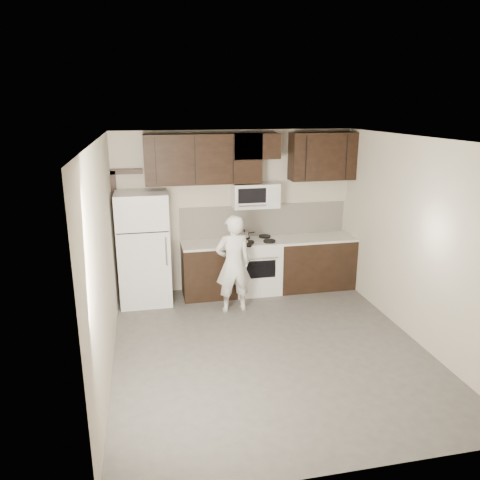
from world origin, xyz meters
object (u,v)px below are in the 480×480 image
object	(u,v)px
stove	(256,266)
microwave	(255,195)
refrigerator	(144,248)
person	(233,264)

from	to	relation	value
stove	microwave	size ratio (longest dim) A/B	1.24
microwave	refrigerator	distance (m)	2.00
microwave	stove	bearing A→B (deg)	-89.90
microwave	person	world-z (taller)	microwave
stove	person	distance (m)	0.92
stove	microwave	xyz separation A→B (m)	(-0.00, 0.12, 1.19)
stove	microwave	bearing A→B (deg)	90.10
stove	refrigerator	size ratio (longest dim) A/B	0.52
refrigerator	person	size ratio (longest dim) A/B	1.18
microwave	person	bearing A→B (deg)	-123.53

